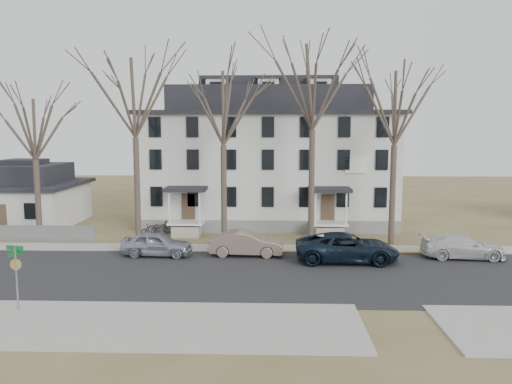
{
  "coord_description": "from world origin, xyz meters",
  "views": [
    {
      "loc": [
        -1.71,
        -24.07,
        7.84
      ],
      "look_at": [
        -2.76,
        9.0,
        3.66
      ],
      "focal_mm": 35.0,
      "sensor_mm": 36.0,
      "label": 1
    }
  ],
  "objects_px": {
    "small_house": "(26,197)",
    "car_silver": "(157,244)",
    "tree_mid_right": "(396,102)",
    "tree_mid_left": "(223,103)",
    "car_white": "(462,247)",
    "bicycle_right": "(151,232)",
    "boarding_house": "(268,159)",
    "car_tan": "(246,244)",
    "bicycle_left": "(160,227)",
    "tree_bungalow": "(34,125)",
    "street_sign": "(16,269)",
    "car_navy": "(347,248)",
    "tree_far_left": "(134,92)",
    "tree_center": "(313,80)"
  },
  "relations": [
    {
      "from": "tree_far_left",
      "to": "street_sign",
      "type": "xyz_separation_m",
      "value": [
        -1.62,
        -13.5,
        -8.44
      ]
    },
    {
      "from": "tree_center",
      "to": "boarding_house",
      "type": "bearing_deg",
      "value": 110.2
    },
    {
      "from": "tree_far_left",
      "to": "car_tan",
      "type": "relative_size",
      "value": 2.98
    },
    {
      "from": "tree_center",
      "to": "car_silver",
      "type": "bearing_deg",
      "value": -158.56
    },
    {
      "from": "boarding_house",
      "to": "tree_mid_left",
      "type": "xyz_separation_m",
      "value": [
        -3.0,
        -8.15,
        4.22
      ]
    },
    {
      "from": "tree_mid_left",
      "to": "tree_center",
      "type": "xyz_separation_m",
      "value": [
        6.0,
        0.0,
        1.48
      ]
    },
    {
      "from": "small_house",
      "to": "bicycle_right",
      "type": "relative_size",
      "value": 5.38
    },
    {
      "from": "car_silver",
      "to": "tree_mid_left",
      "type": "bearing_deg",
      "value": -41.27
    },
    {
      "from": "bicycle_left",
      "to": "tree_mid_right",
      "type": "bearing_deg",
      "value": -100.9
    },
    {
      "from": "tree_bungalow",
      "to": "small_house",
      "type": "bearing_deg",
      "value": 122.84
    },
    {
      "from": "tree_far_left",
      "to": "tree_mid_left",
      "type": "xyz_separation_m",
      "value": [
        6.0,
        0.0,
        -0.74
      ]
    },
    {
      "from": "boarding_house",
      "to": "tree_mid_right",
      "type": "relative_size",
      "value": 1.63
    },
    {
      "from": "car_silver",
      "to": "car_tan",
      "type": "xyz_separation_m",
      "value": [
        5.52,
        0.24,
        0.01
      ]
    },
    {
      "from": "bicycle_left",
      "to": "bicycle_right",
      "type": "bearing_deg",
      "value": 168.59
    },
    {
      "from": "boarding_house",
      "to": "bicycle_left",
      "type": "distance_m",
      "value": 10.88
    },
    {
      "from": "car_silver",
      "to": "car_tan",
      "type": "relative_size",
      "value": 0.95
    },
    {
      "from": "tree_mid_left",
      "to": "tree_bungalow",
      "type": "bearing_deg",
      "value": 180.0
    },
    {
      "from": "car_silver",
      "to": "tree_bungalow",
      "type": "bearing_deg",
      "value": 70.66
    },
    {
      "from": "car_tan",
      "to": "bicycle_left",
      "type": "height_order",
      "value": "car_tan"
    },
    {
      "from": "tree_bungalow",
      "to": "car_white",
      "type": "bearing_deg",
      "value": -7.78
    },
    {
      "from": "tree_bungalow",
      "to": "bicycle_right",
      "type": "distance_m",
      "value": 10.8
    },
    {
      "from": "tree_bungalow",
      "to": "car_tan",
      "type": "xyz_separation_m",
      "value": [
        14.71,
        -3.61,
        -7.36
      ]
    },
    {
      "from": "street_sign",
      "to": "tree_bungalow",
      "type": "bearing_deg",
      "value": 124.35
    },
    {
      "from": "boarding_house",
      "to": "tree_center",
      "type": "xyz_separation_m",
      "value": [
        3.0,
        -8.15,
        5.71
      ]
    },
    {
      "from": "tree_bungalow",
      "to": "car_navy",
      "type": "xyz_separation_m",
      "value": [
        20.76,
        -4.82,
        -7.28
      ]
    },
    {
      "from": "small_house",
      "to": "car_silver",
      "type": "bearing_deg",
      "value": -37.28
    },
    {
      "from": "tree_mid_left",
      "to": "bicycle_left",
      "type": "xyz_separation_m",
      "value": [
        -5.16,
        2.9,
        -9.13
      ]
    },
    {
      "from": "car_navy",
      "to": "bicycle_right",
      "type": "height_order",
      "value": "car_navy"
    },
    {
      "from": "boarding_house",
      "to": "car_navy",
      "type": "relative_size",
      "value": 3.43
    },
    {
      "from": "bicycle_left",
      "to": "tree_mid_left",
      "type": "bearing_deg",
      "value": -120.34
    },
    {
      "from": "tree_bungalow",
      "to": "bicycle_left",
      "type": "xyz_separation_m",
      "value": [
        7.84,
        2.9,
        -7.65
      ]
    },
    {
      "from": "car_white",
      "to": "bicycle_left",
      "type": "height_order",
      "value": "car_white"
    },
    {
      "from": "car_silver",
      "to": "bicycle_right",
      "type": "xyz_separation_m",
      "value": [
        -1.66,
        5.13,
        -0.26
      ]
    },
    {
      "from": "boarding_house",
      "to": "bicycle_left",
      "type": "xyz_separation_m",
      "value": [
        -8.16,
        -5.26,
        -4.91
      ]
    },
    {
      "from": "car_tan",
      "to": "street_sign",
      "type": "relative_size",
      "value": 1.57
    },
    {
      "from": "tree_mid_right",
      "to": "tree_mid_left",
      "type": "bearing_deg",
      "value": 180.0
    },
    {
      "from": "small_house",
      "to": "tree_center",
      "type": "relative_size",
      "value": 0.59
    },
    {
      "from": "tree_bungalow",
      "to": "street_sign",
      "type": "relative_size",
      "value": 3.68
    },
    {
      "from": "car_navy",
      "to": "street_sign",
      "type": "xyz_separation_m",
      "value": [
        -15.38,
        -8.68,
        1.06
      ]
    },
    {
      "from": "tree_bungalow",
      "to": "bicycle_right",
      "type": "xyz_separation_m",
      "value": [
        7.54,
        1.28,
        -7.63
      ]
    },
    {
      "from": "tree_mid_right",
      "to": "car_white",
      "type": "bearing_deg",
      "value": -48.17
    },
    {
      "from": "tree_far_left",
      "to": "street_sign",
      "type": "relative_size",
      "value": 4.69
    },
    {
      "from": "car_white",
      "to": "bicycle_right",
      "type": "bearing_deg",
      "value": 79.83
    },
    {
      "from": "bicycle_left",
      "to": "car_silver",
      "type": "bearing_deg",
      "value": -169.64
    },
    {
      "from": "tree_center",
      "to": "street_sign",
      "type": "xyz_separation_m",
      "value": [
        -13.62,
        -13.5,
        -9.18
      ]
    },
    {
      "from": "boarding_house",
      "to": "tree_center",
      "type": "relative_size",
      "value": 1.41
    },
    {
      "from": "car_silver",
      "to": "small_house",
      "type": "bearing_deg",
      "value": 56.09
    },
    {
      "from": "bicycle_right",
      "to": "boarding_house",
      "type": "bearing_deg",
      "value": -35.1
    },
    {
      "from": "car_silver",
      "to": "car_tan",
      "type": "height_order",
      "value": "car_tan"
    },
    {
      "from": "car_tan",
      "to": "car_white",
      "type": "xyz_separation_m",
      "value": [
        13.2,
        -0.2,
        -0.04
      ]
    }
  ]
}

